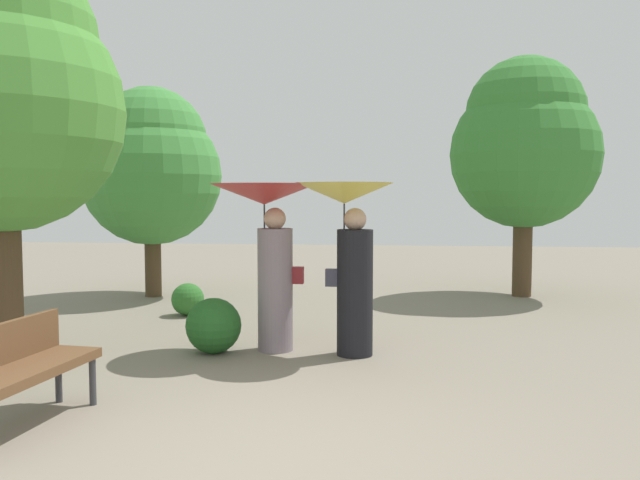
# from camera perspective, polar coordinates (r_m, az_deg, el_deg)

# --- Properties ---
(ground_plane) EXTENTS (40.00, 40.00, 0.00)m
(ground_plane) POSITION_cam_1_polar(r_m,az_deg,el_deg) (4.75, -5.60, -18.99)
(ground_plane) COLOR gray
(person_left) EXTENTS (1.28, 1.28, 1.99)m
(person_left) POSITION_cam_1_polar(r_m,az_deg,el_deg) (7.68, -4.53, 0.78)
(person_left) COLOR gray
(person_left) RESTS_ON ground
(person_right) EXTENTS (1.13, 1.13, 2.00)m
(person_right) POSITION_cam_1_polar(r_m,az_deg,el_deg) (7.44, 2.59, 0.16)
(person_right) COLOR black
(person_right) RESTS_ON ground
(park_bench) EXTENTS (0.65, 1.54, 0.83)m
(park_bench) POSITION_cam_1_polar(r_m,az_deg,el_deg) (5.72, -25.29, -9.98)
(park_bench) COLOR #38383D
(park_bench) RESTS_ON ground
(tree_near_right) EXTENTS (2.68, 2.68, 4.37)m
(tree_near_right) POSITION_cam_1_polar(r_m,az_deg,el_deg) (12.45, 17.59, 8.21)
(tree_near_right) COLOR #4C3823
(tree_near_right) RESTS_ON ground
(tree_mid_left) EXTENTS (2.53, 2.53, 3.82)m
(tree_mid_left) POSITION_cam_1_polar(r_m,az_deg,el_deg) (12.22, -14.64, 6.41)
(tree_mid_left) COLOR #4C3823
(tree_mid_left) RESTS_ON ground
(bush_path_left) EXTENTS (0.50, 0.50, 0.50)m
(bush_path_left) POSITION_cam_1_polar(r_m,az_deg,el_deg) (10.23, -11.58, -5.14)
(bush_path_left) COLOR #2D6B28
(bush_path_left) RESTS_ON ground
(bush_path_right) EXTENTS (0.65, 0.65, 0.65)m
(bush_path_right) POSITION_cam_1_polar(r_m,az_deg,el_deg) (7.75, -9.37, -7.46)
(bush_path_right) COLOR #235B23
(bush_path_right) RESTS_ON ground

